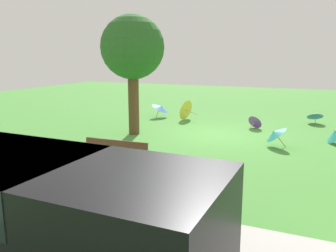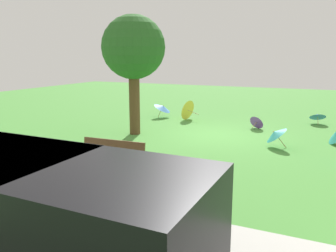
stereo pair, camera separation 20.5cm
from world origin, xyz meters
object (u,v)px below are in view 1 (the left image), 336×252
object	(u,v)px
parasol_teal_0	(275,133)
parasol_blue_1	(161,107)
parasol_purple_0	(255,122)
park_bench	(119,157)
shade_tree	(133,49)
parasol_teal_2	(336,132)
van_dark	(38,204)
parasol_blue_0	(315,115)
parasol_yellow_1	(185,110)

from	to	relation	value
parasol_teal_0	parasol_blue_1	distance (m)	6.46
parasol_purple_0	park_bench	bearing A→B (deg)	73.23
park_bench	shade_tree	size ratio (longest dim) A/B	0.38
parasol_blue_1	parasol_teal_2	distance (m)	7.60
parasol_teal_0	van_dark	bearing A→B (deg)	74.73
parasol_teal_2	parasol_blue_0	bearing A→B (deg)	-78.47
shade_tree	parasol_yellow_1	xyz separation A→B (m)	(-0.66, -3.44, -2.60)
parasol_purple_0	van_dark	bearing A→B (deg)	83.97
shade_tree	parasol_purple_0	xyz separation A→B (m)	(-3.91, -2.75, -2.78)
parasol_purple_0	parasol_yellow_1	xyz separation A→B (m)	(3.25, -0.70, 0.18)
parasol_blue_0	parasol_yellow_1	distance (m)	5.53
park_bench	parasol_yellow_1	distance (m)	7.62
parasol_purple_0	parasol_blue_1	world-z (taller)	parasol_blue_1
shade_tree	parasol_blue_1	size ratio (longest dim) A/B	4.75
parasol_purple_0	parasol_teal_0	world-z (taller)	parasol_teal_0
park_bench	parasol_blue_0	bearing A→B (deg)	-115.34
parasol_purple_0	parasol_teal_2	size ratio (longest dim) A/B	0.68
parasol_blue_1	parasol_teal_0	bearing A→B (deg)	148.24
parasol_purple_0	parasol_teal_0	bearing A→B (deg)	111.49
parasol_blue_0	parasol_teal_2	size ratio (longest dim) A/B	0.80
parasol_blue_1	parasol_teal_2	xyz separation A→B (m)	(-7.28, 2.18, -0.09)
parasol_purple_0	parasol_teal_0	xyz separation A→B (m)	(-1.03, 2.61, 0.17)
parasol_teal_2	van_dark	bearing A→B (deg)	66.51
van_dark	shade_tree	xyz separation A→B (m)	(2.81, -7.64, 2.14)
parasol_blue_0	parasol_teal_0	size ratio (longest dim) A/B	0.94
parasol_teal_0	parasol_blue_1	world-z (taller)	parasol_teal_0
van_dark	parasol_purple_0	distance (m)	10.46
park_bench	parasol_teal_0	size ratio (longest dim) A/B	1.91
shade_tree	parasol_teal_0	bearing A→B (deg)	-178.38
shade_tree	parasol_purple_0	size ratio (longest dim) A/B	6.26
van_dark	shade_tree	world-z (taller)	shade_tree
shade_tree	parasol_blue_1	bearing A→B (deg)	-81.08
shade_tree	parasol_purple_0	world-z (taller)	shade_tree
park_bench	parasol_teal_0	bearing A→B (deg)	-126.13
parasol_teal_0	parasol_blue_1	bearing A→B (deg)	-31.76
shade_tree	parasol_teal_0	xyz separation A→B (m)	(-4.94, -0.14, -2.61)
parasol_blue_0	parasol_teal_2	distance (m)	3.46
parasol_blue_1	parasol_yellow_1	distance (m)	1.22
parasol_blue_0	parasol_yellow_1	bearing A→B (deg)	13.65
park_bench	van_dark	bearing A→B (deg)	105.13
parasol_teal_0	parasol_teal_2	size ratio (longest dim) A/B	0.85
parasol_yellow_1	parasol_teal_2	distance (m)	6.41
parasol_purple_0	parasol_teal_0	size ratio (longest dim) A/B	0.80
park_bench	parasol_purple_0	distance (m)	7.14
van_dark	park_bench	world-z (taller)	van_dark
park_bench	parasol_teal_2	size ratio (longest dim) A/B	1.62
shade_tree	parasol_purple_0	bearing A→B (deg)	-144.93
van_dark	parasol_yellow_1	xyz separation A→B (m)	(2.15, -11.08, -0.46)
van_dark	parasol_purple_0	bearing A→B (deg)	-96.03
van_dark	parasol_teal_2	xyz separation A→B (m)	(-3.91, -9.00, -0.53)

